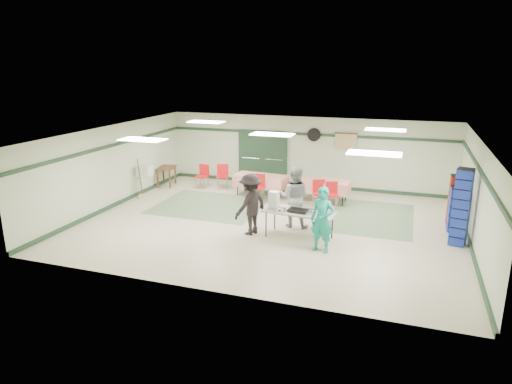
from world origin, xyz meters
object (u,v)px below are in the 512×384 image
(volunteer_grey, at_px, (295,197))
(chair_c, at_px, (332,192))
(crate_stack_red, at_px, (455,201))
(volunteer_dark, at_px, (251,204))
(office_printer, at_px, (145,171))
(serving_table, at_px, (299,213))
(broom, at_px, (140,178))
(chair_loose_a, at_px, (223,174))
(printer_table, at_px, (166,170))
(chair_b, at_px, (296,190))
(dining_table_a, at_px, (321,185))
(crate_stack_blue_b, at_px, (461,207))
(chair_a, at_px, (319,190))
(chair_loose_b, at_px, (203,174))
(chair_d, at_px, (258,184))
(dining_table_b, at_px, (261,180))
(crate_stack_blue_a, at_px, (456,210))
(volunteer_teal, at_px, (322,220))

(volunteer_grey, height_order, chair_c, volunteer_grey)
(crate_stack_red, bearing_deg, volunteer_dark, -154.62)
(chair_c, distance_m, office_printer, 6.64)
(serving_table, xyz_separation_m, broom, (-6.29, 2.02, 0.01))
(broom, bearing_deg, chair_loose_a, 54.51)
(printer_table, bearing_deg, volunteer_grey, -39.02)
(volunteer_dark, xyz_separation_m, chair_b, (0.52, 3.16, -0.39))
(dining_table_a, height_order, crate_stack_blue_b, crate_stack_blue_b)
(serving_table, relative_size, chair_a, 2.26)
(volunteer_grey, distance_m, chair_loose_a, 4.89)
(office_printer, bearing_deg, chair_b, 5.03)
(chair_loose_b, bearing_deg, chair_d, -11.69)
(volunteer_grey, bearing_deg, dining_table_b, -57.03)
(dining_table_a, xyz_separation_m, chair_c, (0.47, -0.57, -0.04))
(crate_stack_blue_a, distance_m, crate_stack_red, 0.56)
(volunteer_dark, height_order, dining_table_b, volunteer_dark)
(chair_loose_a, xyz_separation_m, crate_stack_red, (8.08, -1.64, 0.19))
(volunteer_teal, bearing_deg, dining_table_a, 114.55)
(crate_stack_blue_a, xyz_separation_m, broom, (-10.38, 0.12, 0.08))
(volunteer_dark, height_order, chair_b, volunteer_dark)
(serving_table, bearing_deg, chair_loose_b, 146.19)
(dining_table_b, bearing_deg, volunteer_grey, -50.02)
(dining_table_a, bearing_deg, chair_loose_a, 173.28)
(crate_stack_blue_a, bearing_deg, volunteer_dark, -159.51)
(chair_loose_a, height_order, chair_loose_b, chair_loose_a)
(volunteer_dark, relative_size, printer_table, 1.67)
(volunteer_teal, height_order, chair_loose_b, volunteer_teal)
(serving_table, relative_size, printer_table, 1.95)
(chair_loose_b, bearing_deg, volunteer_dark, -43.28)
(crate_stack_blue_b, bearing_deg, broom, 173.58)
(dining_table_a, height_order, chair_d, chair_d)
(volunteer_grey, relative_size, crate_stack_blue_b, 0.87)
(serving_table, bearing_deg, chair_d, 131.47)
(chair_b, bearing_deg, volunteer_dark, -108.72)
(dining_table_a, xyz_separation_m, crate_stack_red, (4.19, -1.16, 0.19))
(office_printer, bearing_deg, dining_table_a, 9.23)
(crate_stack_red, height_order, printer_table, crate_stack_red)
(volunteer_teal, xyz_separation_m, chair_c, (-0.40, 3.78, -0.32))
(dining_table_b, relative_size, chair_d, 2.10)
(crate_stack_blue_b, distance_m, printer_table, 10.70)
(chair_c, bearing_deg, chair_a, 165.36)
(crate_stack_blue_b, bearing_deg, volunteer_grey, -179.74)
(serving_table, relative_size, volunteer_dark, 1.17)
(dining_table_b, relative_size, chair_a, 2.16)
(chair_c, relative_size, crate_stack_blue_b, 0.42)
(chair_loose_a, relative_size, crate_stack_red, 0.61)
(chair_c, distance_m, printer_table, 6.62)
(volunteer_grey, bearing_deg, crate_stack_blue_b, 178.11)
(serving_table, distance_m, crate_stack_red, 4.77)
(dining_table_a, xyz_separation_m, printer_table, (-6.11, 0.13, 0.08))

